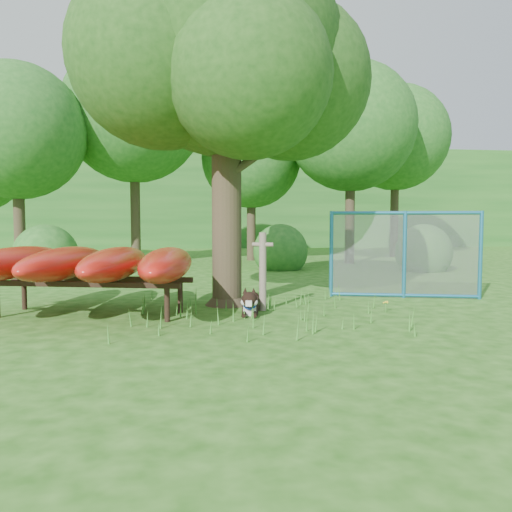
{
  "coord_description": "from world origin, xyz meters",
  "views": [
    {
      "loc": [
        -0.86,
        -7.2,
        1.59
      ],
      "look_at": [
        0.2,
        1.2,
        1.0
      ],
      "focal_mm": 35.0,
      "sensor_mm": 36.0,
      "label": 1
    }
  ],
  "objects": [
    {
      "name": "shrub_right",
      "position": [
        6.5,
        8.0,
        0.0
      ],
      "size": [
        1.8,
        1.8,
        1.8
      ],
      "primitive_type": "sphere",
      "color": "#205E1E",
      "rests_on": "ground"
    },
    {
      "name": "bg_tree_d",
      "position": [
        5.0,
        11.0,
        5.08
      ],
      "size": [
        4.8,
        4.8,
        7.5
      ],
      "color": "#332A1C",
      "rests_on": "ground"
    },
    {
      "name": "shrub_left",
      "position": [
        -5.0,
        7.5,
        0.0
      ],
      "size": [
        1.8,
        1.8,
        1.8
      ],
      "primitive_type": "sphere",
      "color": "#205E1E",
      "rests_on": "ground"
    },
    {
      "name": "bg_tree_a",
      "position": [
        -6.5,
        10.0,
        4.48
      ],
      "size": [
        4.4,
        4.4,
        6.7
      ],
      "color": "#332A1C",
      "rests_on": "ground"
    },
    {
      "name": "shrub_mid",
      "position": [
        2.0,
        9.0,
        0.0
      ],
      "size": [
        1.8,
        1.8,
        1.8
      ],
      "primitive_type": "sphere",
      "color": "#205E1E",
      "rests_on": "ground"
    },
    {
      "name": "oak_tree",
      "position": [
        -0.26,
        2.26,
        4.64
      ],
      "size": [
        5.66,
        4.98,
        6.96
      ],
      "rotation": [
        0.0,
        0.0,
        -0.13
      ],
      "color": "#332A1C",
      "rests_on": "ground"
    },
    {
      "name": "ground",
      "position": [
        0.0,
        0.0,
        0.0
      ],
      "size": [
        80.0,
        80.0,
        0.0
      ],
      "primitive_type": "plane",
      "color": "#1E5410",
      "rests_on": "ground"
    },
    {
      "name": "bg_tree_c",
      "position": [
        1.5,
        13.0,
        4.11
      ],
      "size": [
        4.0,
        4.0,
        6.12
      ],
      "color": "#332A1C",
      "rests_on": "ground"
    },
    {
      "name": "wooded_hillside",
      "position": [
        0.0,
        28.0,
        3.0
      ],
      "size": [
        80.0,
        12.0,
        6.0
      ],
      "primitive_type": "cube",
      "color": "#205E1E",
      "rests_on": "ground"
    },
    {
      "name": "fence_section",
      "position": [
        3.49,
        2.64,
        0.9
      ],
      "size": [
        3.0,
        0.86,
        3.0
      ],
      "rotation": [
        0.0,
        0.0,
        -0.26
      ],
      "color": "teal",
      "rests_on": "ground"
    },
    {
      "name": "bg_tree_b",
      "position": [
        -3.0,
        12.0,
        5.61
      ],
      "size": [
        5.2,
        5.2,
        8.22
      ],
      "color": "#332A1C",
      "rests_on": "ground"
    },
    {
      "name": "husky_dog",
      "position": [
        0.11,
        1.22,
        0.18
      ],
      "size": [
        0.42,
        1.12,
        0.5
      ],
      "rotation": [
        0.0,
        0.0,
        -0.17
      ],
      "color": "black",
      "rests_on": "ground"
    },
    {
      "name": "wildflower_clump",
      "position": [
        2.48,
        1.09,
        0.16
      ],
      "size": [
        0.09,
        0.08,
        0.2
      ],
      "rotation": [
        0.0,
        0.0,
        0.11
      ],
      "color": "#438C2D",
      "rests_on": "ground"
    },
    {
      "name": "wooden_post",
      "position": [
        0.36,
        1.54,
        0.74
      ],
      "size": [
        0.38,
        0.2,
        1.39
      ],
      "rotation": [
        0.0,
        0.0,
        -0.36
      ],
      "color": "#6B5E50",
      "rests_on": "ground"
    },
    {
      "name": "kayak_rack",
      "position": [
        -2.59,
        1.45,
        0.88
      ],
      "size": [
        3.76,
        4.04,
        1.15
      ],
      "rotation": [
        0.0,
        0.0,
        -0.24
      ],
      "color": "black",
      "rests_on": "ground"
    },
    {
      "name": "bg_tree_e",
      "position": [
        8.0,
        14.0,
        5.23
      ],
      "size": [
        4.6,
        4.6,
        7.55
      ],
      "color": "#332A1C",
      "rests_on": "ground"
    }
  ]
}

